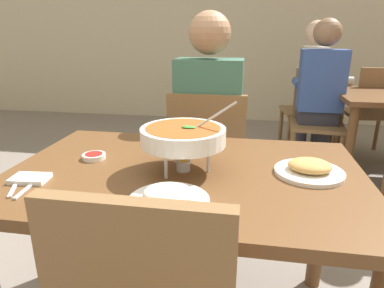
{
  "coord_description": "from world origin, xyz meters",
  "views": [
    {
      "loc": [
        0.21,
        -1.12,
        1.21
      ],
      "look_at": [
        0.0,
        0.15,
        0.78
      ],
      "focal_mm": 31.71,
      "sensor_mm": 36.0,
      "label": 1
    }
  ],
  "objects_px": {
    "chair_bg_window": "(374,108)",
    "patron_bg_left": "(316,81)",
    "diner_main": "(209,117)",
    "chair_bg_left": "(315,104)",
    "curry_bowl": "(183,136)",
    "rice_plate": "(170,198)",
    "chair_diner_main": "(208,158)",
    "dining_table_main": "(185,196)",
    "patron_bg_middle": "(320,89)",
    "sauce_dish": "(94,156)",
    "chair_bg_middle": "(317,115)",
    "appetizer_plate": "(309,169)"
  },
  "relations": [
    {
      "from": "chair_diner_main",
      "to": "rice_plate",
      "type": "xyz_separation_m",
      "value": [
        0.0,
        -0.96,
        0.24
      ]
    },
    {
      "from": "chair_bg_middle",
      "to": "curry_bowl",
      "type": "bearing_deg",
      "value": -112.98
    },
    {
      "from": "dining_table_main",
      "to": "patron_bg_middle",
      "type": "height_order",
      "value": "patron_bg_middle"
    },
    {
      "from": "chair_bg_middle",
      "to": "chair_bg_left",
      "type": "bearing_deg",
      "value": 82.42
    },
    {
      "from": "diner_main",
      "to": "curry_bowl",
      "type": "bearing_deg",
      "value": -90.4
    },
    {
      "from": "curry_bowl",
      "to": "patron_bg_left",
      "type": "xyz_separation_m",
      "value": [
        0.87,
        2.41,
        -0.11
      ]
    },
    {
      "from": "rice_plate",
      "to": "dining_table_main",
      "type": "bearing_deg",
      "value": 90.98
    },
    {
      "from": "diner_main",
      "to": "curry_bowl",
      "type": "distance_m",
      "value": 0.75
    },
    {
      "from": "chair_bg_window",
      "to": "patron_bg_left",
      "type": "bearing_deg",
      "value": 168.22
    },
    {
      "from": "sauce_dish",
      "to": "chair_bg_left",
      "type": "xyz_separation_m",
      "value": [
        1.26,
        2.36,
        -0.23
      ]
    },
    {
      "from": "sauce_dish",
      "to": "chair_bg_left",
      "type": "height_order",
      "value": "chair_bg_left"
    },
    {
      "from": "dining_table_main",
      "to": "rice_plate",
      "type": "height_order",
      "value": "rice_plate"
    },
    {
      "from": "dining_table_main",
      "to": "sauce_dish",
      "type": "distance_m",
      "value": 0.4
    },
    {
      "from": "curry_bowl",
      "to": "rice_plate",
      "type": "distance_m",
      "value": 0.28
    },
    {
      "from": "diner_main",
      "to": "chair_bg_left",
      "type": "xyz_separation_m",
      "value": [
        0.88,
        1.67,
        -0.24
      ]
    },
    {
      "from": "dining_table_main",
      "to": "appetizer_plate",
      "type": "xyz_separation_m",
      "value": [
        0.44,
        0.03,
        0.13
      ]
    },
    {
      "from": "dining_table_main",
      "to": "patron_bg_middle",
      "type": "relative_size",
      "value": 0.97
    },
    {
      "from": "rice_plate",
      "to": "chair_bg_middle",
      "type": "height_order",
      "value": "chair_bg_middle"
    },
    {
      "from": "dining_table_main",
      "to": "rice_plate",
      "type": "relative_size",
      "value": 5.32
    },
    {
      "from": "dining_table_main",
      "to": "chair_bg_middle",
      "type": "xyz_separation_m",
      "value": [
        0.82,
        1.94,
        -0.11
      ]
    },
    {
      "from": "curry_bowl",
      "to": "patron_bg_left",
      "type": "relative_size",
      "value": 0.25
    },
    {
      "from": "curry_bowl",
      "to": "chair_bg_window",
      "type": "relative_size",
      "value": 0.37
    },
    {
      "from": "patron_bg_middle",
      "to": "curry_bowl",
      "type": "bearing_deg",
      "value": -113.2
    },
    {
      "from": "dining_table_main",
      "to": "appetizer_plate",
      "type": "height_order",
      "value": "appetizer_plate"
    },
    {
      "from": "chair_bg_middle",
      "to": "chair_bg_window",
      "type": "xyz_separation_m",
      "value": [
        0.58,
        0.36,
        0.0
      ]
    },
    {
      "from": "diner_main",
      "to": "chair_bg_middle",
      "type": "bearing_deg",
      "value": 55.69
    },
    {
      "from": "chair_bg_left",
      "to": "patron_bg_middle",
      "type": "relative_size",
      "value": 0.69
    },
    {
      "from": "chair_diner_main",
      "to": "sauce_dish",
      "type": "height_order",
      "value": "chair_diner_main"
    },
    {
      "from": "dining_table_main",
      "to": "diner_main",
      "type": "relative_size",
      "value": 0.97
    },
    {
      "from": "sauce_dish",
      "to": "chair_bg_middle",
      "type": "relative_size",
      "value": 0.1
    },
    {
      "from": "sauce_dish",
      "to": "patron_bg_left",
      "type": "xyz_separation_m",
      "value": [
        1.24,
        2.36,
        0.01
      ]
    },
    {
      "from": "rice_plate",
      "to": "diner_main",
      "type": "bearing_deg",
      "value": 90.25
    },
    {
      "from": "sauce_dish",
      "to": "patron_bg_left",
      "type": "height_order",
      "value": "patron_bg_left"
    },
    {
      "from": "patron_bg_left",
      "to": "diner_main",
      "type": "bearing_deg",
      "value": -117.3
    },
    {
      "from": "diner_main",
      "to": "appetizer_plate",
      "type": "height_order",
      "value": "diner_main"
    },
    {
      "from": "rice_plate",
      "to": "chair_bg_left",
      "type": "relative_size",
      "value": 0.27
    },
    {
      "from": "chair_diner_main",
      "to": "chair_bg_window",
      "type": "bearing_deg",
      "value": 48.61
    },
    {
      "from": "chair_diner_main",
      "to": "rice_plate",
      "type": "height_order",
      "value": "chair_diner_main"
    },
    {
      "from": "diner_main",
      "to": "patron_bg_left",
      "type": "height_order",
      "value": "same"
    },
    {
      "from": "dining_table_main",
      "to": "rice_plate",
      "type": "bearing_deg",
      "value": -89.02
    },
    {
      "from": "diner_main",
      "to": "rice_plate",
      "type": "xyz_separation_m",
      "value": [
        0.0,
        -1.0,
        0.0
      ]
    },
    {
      "from": "chair_bg_left",
      "to": "chair_bg_middle",
      "type": "distance_m",
      "value": 0.47
    },
    {
      "from": "diner_main",
      "to": "chair_bg_window",
      "type": "bearing_deg",
      "value": 48.02
    },
    {
      "from": "dining_table_main",
      "to": "patron_bg_middle",
      "type": "bearing_deg",
      "value": 66.87
    },
    {
      "from": "dining_table_main",
      "to": "chair_bg_window",
      "type": "bearing_deg",
      "value": 58.59
    },
    {
      "from": "chair_bg_middle",
      "to": "chair_diner_main",
      "type": "bearing_deg",
      "value": -123.59
    },
    {
      "from": "chair_diner_main",
      "to": "sauce_dish",
      "type": "distance_m",
      "value": 0.79
    },
    {
      "from": "curry_bowl",
      "to": "chair_bg_left",
      "type": "distance_m",
      "value": 2.6
    },
    {
      "from": "sauce_dish",
      "to": "appetizer_plate",
      "type": "bearing_deg",
      "value": -1.24
    },
    {
      "from": "dining_table_main",
      "to": "sauce_dish",
      "type": "bearing_deg",
      "value": 172.29
    }
  ]
}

